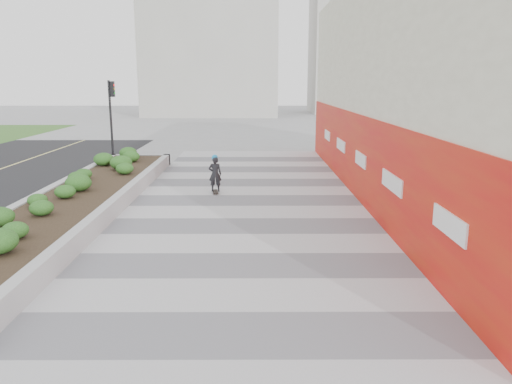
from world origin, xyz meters
TOP-DOWN VIEW (x-y plane):
  - ground at (0.00, 0.00)m, footprint 160.00×160.00m
  - walkway at (0.00, 3.00)m, footprint 8.00×36.00m
  - building at (6.98, 8.98)m, footprint 6.04×24.08m
  - planter at (-5.50, 7.00)m, footprint 3.00×18.00m
  - traffic_signal_near at (-7.23, 17.50)m, footprint 0.33×0.28m
  - distant_bldg_north_l at (-5.00, 55.00)m, footprint 16.00×12.00m
  - distant_bldg_north_r at (15.00, 60.00)m, footprint 14.00×10.00m
  - manhole_cover at (0.50, 3.00)m, footprint 0.44×0.44m
  - skateboarder at (-1.21, 9.41)m, footprint 0.50×0.74m

SIDE VIEW (x-z plane):
  - ground at x=0.00m, z-range 0.00..0.00m
  - manhole_cover at x=0.50m, z-range 0.00..0.01m
  - walkway at x=0.00m, z-range 0.00..0.01m
  - planter at x=-5.50m, z-range -0.03..0.87m
  - skateboarder at x=-1.21m, z-range 0.01..1.49m
  - traffic_signal_near at x=-7.23m, z-range 0.66..4.86m
  - building at x=6.98m, z-range -0.02..7.98m
  - distant_bldg_north_l at x=-5.00m, z-range 0.00..20.00m
  - distant_bldg_north_r at x=15.00m, z-range 0.00..24.00m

